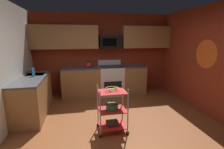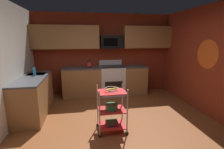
{
  "view_description": "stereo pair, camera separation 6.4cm",
  "coord_description": "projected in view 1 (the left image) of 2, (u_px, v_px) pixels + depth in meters",
  "views": [
    {
      "loc": [
        -0.78,
        -3.15,
        1.84
      ],
      "look_at": [
        -0.09,
        0.36,
        1.05
      ],
      "focal_mm": 27.02,
      "sensor_mm": 36.0,
      "label": 1
    },
    {
      "loc": [
        -0.72,
        -3.16,
        1.84
      ],
      "look_at": [
        -0.09,
        0.36,
        1.05
      ],
      "focal_mm": 27.02,
      "sensor_mm": 36.0,
      "label": 2
    }
  ],
  "objects": [
    {
      "name": "mixing_bowl_large",
      "position": [
        112.0,
        107.0,
        3.29
      ],
      "size": [
        0.25,
        0.25,
        0.11
      ],
      "color": "#387F4C",
      "rests_on": "rolling_cart"
    },
    {
      "name": "rolling_cart",
      "position": [
        112.0,
        110.0,
        3.3
      ],
      "size": [
        0.59,
        0.42,
        0.91
      ],
      "color": "silver",
      "rests_on": "ground"
    },
    {
      "name": "kettle",
      "position": [
        89.0,
        65.0,
        5.26
      ],
      "size": [
        0.21,
        0.18,
        0.26
      ],
      "color": "red",
      "rests_on": "counter_run"
    },
    {
      "name": "wall_flower_decal",
      "position": [
        206.0,
        54.0,
        4.02
      ],
      "size": [
        0.0,
        0.68,
        0.68
      ],
      "primitive_type": "cylinder",
      "rotation": [
        0.0,
        1.57,
        0.0
      ],
      "color": "#E5591E"
    },
    {
      "name": "oven_range",
      "position": [
        111.0,
        80.0,
        5.51
      ],
      "size": [
        0.76,
        0.65,
        1.1
      ],
      "color": "white",
      "rests_on": "ground"
    },
    {
      "name": "fruit_bowl",
      "position": [
        112.0,
        89.0,
        3.21
      ],
      "size": [
        0.27,
        0.27,
        0.07
      ],
      "color": "silver",
      "rests_on": "rolling_cart"
    },
    {
      "name": "microwave",
      "position": [
        110.0,
        42.0,
        5.35
      ],
      "size": [
        0.7,
        0.39,
        0.4
      ],
      "color": "black"
    },
    {
      "name": "wall_right",
      "position": [
        219.0,
        62.0,
        3.7
      ],
      "size": [
        0.06,
        4.8,
        2.6
      ],
      "primitive_type": "cube",
      "color": "maroon",
      "rests_on": "ground"
    },
    {
      "name": "upper_cabinets",
      "position": [
        102.0,
        37.0,
        5.3
      ],
      "size": [
        4.4,
        0.33,
        0.7
      ],
      "color": "#9E6B3D"
    },
    {
      "name": "floor",
      "position": [
        120.0,
        127.0,
        3.56
      ],
      "size": [
        4.4,
        4.8,
        0.04
      ],
      "primitive_type": "cube",
      "color": "brown",
      "rests_on": "ground"
    },
    {
      "name": "wall_back",
      "position": [
        103.0,
        54.0,
        5.61
      ],
      "size": [
        4.52,
        0.06,
        2.6
      ],
      "primitive_type": "cube",
      "color": "maroon",
      "rests_on": "ground"
    },
    {
      "name": "dish_soap_bottle",
      "position": [
        33.0,
        72.0,
        4.07
      ],
      "size": [
        0.06,
        0.06,
        0.2
      ],
      "primitive_type": "cylinder",
      "color": "#2D8CBF",
      "rests_on": "counter_run"
    },
    {
      "name": "book_stack",
      "position": [
        112.0,
        123.0,
        3.36
      ],
      "size": [
        0.26,
        0.2,
        0.08
      ],
      "color": "#1E4C8C",
      "rests_on": "rolling_cart"
    },
    {
      "name": "counter_run",
      "position": [
        82.0,
        86.0,
        4.91
      ],
      "size": [
        3.54,
        2.27,
        0.92
      ],
      "color": "#9E6B3D",
      "rests_on": "ground"
    }
  ]
}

